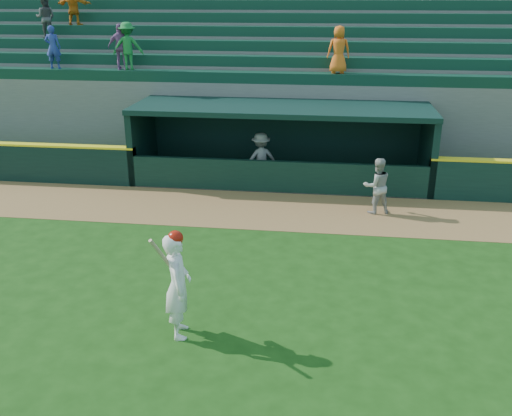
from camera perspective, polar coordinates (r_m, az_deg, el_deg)
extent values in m
plane|color=#174010|center=(11.72, -1.04, -8.71)|extent=(120.00, 120.00, 0.00)
cube|color=olive|center=(16.14, 1.54, -0.22)|extent=(40.00, 3.00, 0.01)
imported|color=#A5A5A0|center=(16.05, 12.00, 2.18)|extent=(0.90, 0.79, 1.58)
imported|color=gray|center=(18.22, 0.48, 4.97)|extent=(1.23, 1.01, 1.66)
cube|color=slate|center=(18.76, 2.45, 2.84)|extent=(9.00, 2.60, 0.04)
cube|color=black|center=(19.39, -11.25, 6.51)|extent=(0.20, 2.60, 2.30)
cube|color=black|center=(18.64, 16.80, 5.46)|extent=(0.20, 2.60, 2.30)
cube|color=black|center=(19.71, 2.85, 7.11)|extent=(9.40, 0.20, 2.30)
cube|color=black|center=(18.19, 2.57, 9.94)|extent=(9.40, 2.80, 0.16)
cube|color=black|center=(17.46, 2.11, 3.13)|extent=(9.00, 0.16, 1.00)
cube|color=brown|center=(19.46, 2.68, 4.19)|extent=(8.40, 0.45, 0.10)
cube|color=slate|center=(20.15, 3.00, 8.30)|extent=(34.00, 0.85, 2.91)
cube|color=#0F3828|center=(19.75, 3.06, 12.86)|extent=(34.00, 0.60, 0.36)
cube|color=slate|center=(20.94, 3.20, 9.39)|extent=(34.00, 0.85, 3.36)
cube|color=#0F3828|center=(20.54, 3.28, 14.42)|extent=(34.00, 0.60, 0.36)
cube|color=slate|center=(21.73, 3.40, 10.40)|extent=(34.00, 0.85, 3.81)
cube|color=#0F3828|center=(21.34, 3.49, 15.86)|extent=(34.00, 0.60, 0.36)
cube|color=slate|center=(22.53, 3.58, 11.34)|extent=(34.00, 0.85, 4.26)
cube|color=#0F3828|center=(22.15, 3.69, 17.20)|extent=(34.00, 0.60, 0.36)
cube|color=slate|center=(23.33, 3.75, 12.22)|extent=(34.00, 0.85, 4.71)
cube|color=#0F3828|center=(22.98, 3.88, 18.44)|extent=(34.00, 0.60, 0.36)
cube|color=slate|center=(24.14, 3.90, 13.03)|extent=(34.00, 0.85, 5.16)
cube|color=#0F3828|center=(23.81, 4.05, 19.59)|extent=(34.00, 0.60, 0.36)
cube|color=slate|center=(24.95, 4.05, 13.80)|extent=(34.00, 0.85, 5.61)
cube|color=slate|center=(25.52, 4.14, 13.95)|extent=(34.50, 0.30, 5.61)
imported|color=orange|center=(19.60, 8.27, 15.40)|extent=(0.80, 0.57, 1.52)
imported|color=navy|center=(21.91, -19.64, 14.91)|extent=(0.58, 0.42, 1.46)
imported|color=#464646|center=(23.82, -20.28, 17.42)|extent=(0.81, 0.68, 1.49)
imported|color=#1B7A32|center=(20.83, -12.70, 15.51)|extent=(1.13, 0.80, 1.59)
imported|color=#875490|center=(20.91, -13.34, 15.41)|extent=(0.94, 0.50, 1.53)
imported|color=orange|center=(24.25, -17.81, 18.77)|extent=(1.36, 0.45, 1.46)
imported|color=white|center=(10.12, -7.82, -7.69)|extent=(0.62, 0.80, 1.94)
sphere|color=#AD1709|center=(9.73, -8.08, -3.01)|extent=(0.27, 0.27, 0.27)
cylinder|color=tan|center=(9.68, -9.38, -4.71)|extent=(0.31, 0.45, 0.76)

